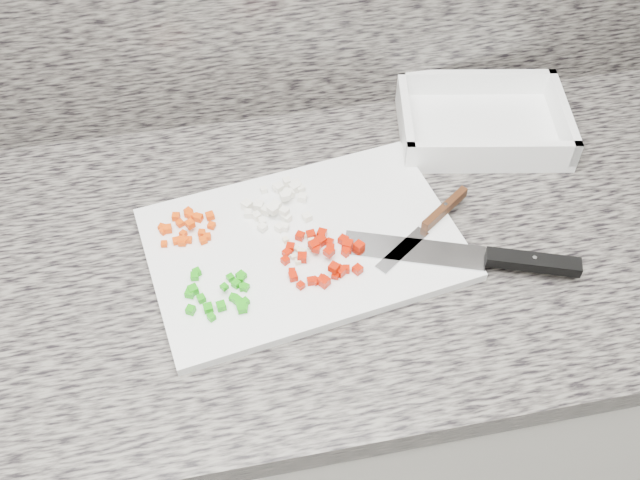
% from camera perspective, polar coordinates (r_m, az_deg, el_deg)
% --- Properties ---
extents(cabinet, '(3.92, 0.62, 0.86)m').
position_cam_1_polar(cabinet, '(1.42, -5.71, -13.18)').
color(cabinet, white).
rests_on(cabinet, ground).
extents(countertop, '(3.96, 0.64, 0.04)m').
position_cam_1_polar(countertop, '(1.05, -7.58, -1.82)').
color(countertop, '#69645C').
rests_on(countertop, cabinet).
extents(cutting_board, '(0.48, 0.36, 0.01)m').
position_cam_1_polar(cutting_board, '(1.03, -1.31, -0.32)').
color(cutting_board, white).
rests_on(cutting_board, countertop).
extents(carrot_pile, '(0.08, 0.07, 0.02)m').
position_cam_1_polar(carrot_pile, '(1.05, -10.56, 1.01)').
color(carrot_pile, '#E24104').
rests_on(carrot_pile, cutting_board).
extents(onion_pile, '(0.10, 0.10, 0.02)m').
position_cam_1_polar(onion_pile, '(1.06, -3.33, 3.03)').
color(onion_pile, white).
rests_on(onion_pile, cutting_board).
extents(green_pepper_pile, '(0.09, 0.09, 0.02)m').
position_cam_1_polar(green_pepper_pile, '(0.96, -7.90, -4.37)').
color(green_pepper_pile, '#199A0E').
rests_on(green_pepper_pile, cutting_board).
extents(red_pepper_pile, '(0.12, 0.10, 0.02)m').
position_cam_1_polar(red_pepper_pile, '(0.99, 0.37, -1.27)').
color(red_pepper_pile, '#AE1502').
rests_on(red_pepper_pile, cutting_board).
extents(garlic_pile, '(0.05, 0.05, 0.01)m').
position_cam_1_polar(garlic_pile, '(1.01, -1.60, -0.70)').
color(garlic_pile, beige).
rests_on(garlic_pile, cutting_board).
extents(chef_knife, '(0.32, 0.14, 0.02)m').
position_cam_1_polar(chef_knife, '(1.02, 13.57, -1.41)').
color(chef_knife, silver).
rests_on(chef_knife, cutting_board).
extents(paring_knife, '(0.17, 0.13, 0.02)m').
position_cam_1_polar(paring_knife, '(1.05, 9.13, 1.68)').
color(paring_knife, silver).
rests_on(paring_knife, cutting_board).
extents(tray, '(0.30, 0.24, 0.06)m').
position_cam_1_polar(tray, '(1.22, 12.81, 9.04)').
color(tray, white).
rests_on(tray, countertop).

